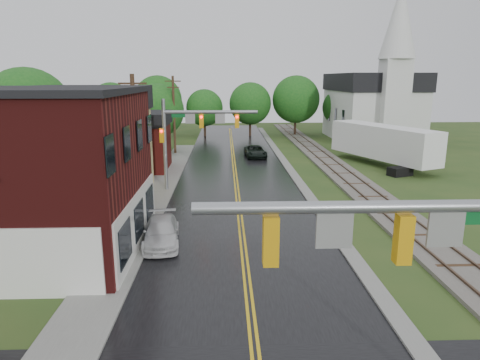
{
  "coord_description": "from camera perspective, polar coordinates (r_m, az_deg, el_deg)",
  "views": [
    {
      "loc": [
        -0.93,
        -6.14,
        8.72
      ],
      "look_at": [
        -0.15,
        15.74,
        3.5
      ],
      "focal_mm": 32.0,
      "sensor_mm": 36.0,
      "label": 1
    }
  ],
  "objects": [
    {
      "name": "main_road",
      "position": [
        37.18,
        -0.55,
        -0.15
      ],
      "size": [
        10.0,
        90.0,
        0.02
      ],
      "primitive_type": "cube",
      "color": "black",
      "rests_on": "ground"
    },
    {
      "name": "curb_right",
      "position": [
        42.52,
        6.56,
        1.49
      ],
      "size": [
        0.8,
        70.0,
        0.12
      ],
      "primitive_type": "cube",
      "color": "gray",
      "rests_on": "ground"
    },
    {
      "name": "sidewalk_left",
      "position": [
        32.76,
        -11.23,
        -2.29
      ],
      "size": [
        2.4,
        50.0,
        0.12
      ],
      "primitive_type": "cube",
      "color": "gray",
      "rests_on": "ground"
    },
    {
      "name": "yellow_house",
      "position": [
        34.13,
        -19.21,
        3.35
      ],
      "size": [
        8.0,
        7.0,
        6.4
      ],
      "primitive_type": "cube",
      "color": "tan",
      "rests_on": "ground"
    },
    {
      "name": "darkred_building",
      "position": [
        42.63,
        -14.34,
        4.19
      ],
      "size": [
        7.0,
        6.0,
        4.4
      ],
      "primitive_type": "cube",
      "color": "#3F0F0C",
      "rests_on": "ground"
    },
    {
      "name": "church",
      "position": [
        63.49,
        17.49,
        10.2
      ],
      "size": [
        10.4,
        18.4,
        20.0
      ],
      "color": "silver",
      "rests_on": "ground"
    },
    {
      "name": "railroad",
      "position": [
        43.43,
        12.58,
        1.64
      ],
      "size": [
        3.2,
        80.0,
        0.3
      ],
      "color": "#59544C",
      "rests_on": "ground"
    },
    {
      "name": "traffic_signal_near",
      "position": [
        9.98,
        24.72,
        -9.96
      ],
      "size": [
        7.34,
        0.3,
        7.2
      ],
      "color": "gray",
      "rests_on": "ground"
    },
    {
      "name": "traffic_signal_far",
      "position": [
        33.44,
        -6.43,
        6.9
      ],
      "size": [
        7.34,
        0.43,
        7.2
      ],
      "color": "gray",
      "rests_on": "ground"
    },
    {
      "name": "utility_pole_b",
      "position": [
        29.02,
        -13.75,
        5.11
      ],
      "size": [
        1.8,
        0.28,
        9.0
      ],
      "color": "#382616",
      "rests_on": "ground"
    },
    {
      "name": "utility_pole_c",
      "position": [
        50.64,
        -8.8,
        8.73
      ],
      "size": [
        1.8,
        0.28,
        9.0
      ],
      "color": "#382616",
      "rests_on": "ground"
    },
    {
      "name": "tree_left_b",
      "position": [
        41.73,
        -26.22,
        7.93
      ],
      "size": [
        7.6,
        7.6,
        9.69
      ],
      "color": "black",
      "rests_on": "ground"
    },
    {
      "name": "tree_left_c",
      "position": [
        48.0,
        -17.82,
        7.75
      ],
      "size": [
        6.0,
        6.0,
        7.65
      ],
      "color": "black",
      "rests_on": "ground"
    },
    {
      "name": "tree_left_e",
      "position": [
        52.78,
        -10.8,
        8.93
      ],
      "size": [
        6.4,
        6.4,
        8.16
      ],
      "color": "black",
      "rests_on": "ground"
    },
    {
      "name": "suv_dark",
      "position": [
        48.3,
        2.06,
        3.8
      ],
      "size": [
        2.52,
        4.89,
        1.32
      ],
      "primitive_type": "imported",
      "rotation": [
        0.0,
        0.0,
        0.07
      ],
      "color": "black",
      "rests_on": "ground"
    },
    {
      "name": "pickup_white",
      "position": [
        23.5,
        -10.45,
        -6.88
      ],
      "size": [
        2.3,
        4.72,
        1.32
      ],
      "primitive_type": "imported",
      "rotation": [
        0.0,
        0.0,
        0.1
      ],
      "color": "silver",
      "rests_on": "ground"
    },
    {
      "name": "semi_trailer",
      "position": [
        45.92,
        18.5,
        4.81
      ],
      "size": [
        7.62,
        13.13,
        4.06
      ],
      "color": "black",
      "rests_on": "ground"
    }
  ]
}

